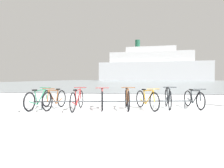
# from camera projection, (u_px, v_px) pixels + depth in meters

# --- Properties ---
(ground) EXTENTS (80.00, 132.00, 0.08)m
(ground) POSITION_uv_depth(u_px,v_px,m) (138.00, 82.00, 57.48)
(ground) COLOR silver
(bike_rack) EXTENTS (5.70, 1.03, 0.31)m
(bike_rack) POSITION_uv_depth(u_px,v_px,m) (115.00, 102.00, 7.14)
(bike_rack) COLOR #4C5156
(bike_rack) RESTS_ON ground
(bicycle_0) EXTENTS (0.46, 1.74, 0.77)m
(bicycle_0) POSITION_uv_depth(u_px,v_px,m) (39.00, 99.00, 7.13)
(bicycle_0) COLOR black
(bicycle_0) RESTS_ON ground
(bicycle_1) EXTENTS (0.46, 1.67, 0.77)m
(bicycle_1) POSITION_uv_depth(u_px,v_px,m) (55.00, 99.00, 7.13)
(bicycle_1) COLOR black
(bicycle_1) RESTS_ON ground
(bicycle_2) EXTENTS (0.46, 1.72, 0.78)m
(bicycle_2) POSITION_uv_depth(u_px,v_px,m) (77.00, 100.00, 6.93)
(bicycle_2) COLOR black
(bicycle_2) RESTS_ON ground
(bicycle_3) EXTENTS (0.48, 1.67, 0.80)m
(bicycle_3) POSITION_uv_depth(u_px,v_px,m) (102.00, 99.00, 7.18)
(bicycle_3) COLOR black
(bicycle_3) RESTS_ON ground
(bicycle_4) EXTENTS (0.46, 1.72, 0.81)m
(bicycle_4) POSITION_uv_depth(u_px,v_px,m) (127.00, 99.00, 7.11)
(bicycle_4) COLOR black
(bicycle_4) RESTS_ON ground
(bicycle_5) EXTENTS (0.79, 1.56, 0.77)m
(bicycle_5) POSITION_uv_depth(u_px,v_px,m) (147.00, 100.00, 7.09)
(bicycle_5) COLOR black
(bicycle_5) RESTS_ON ground
(bicycle_6) EXTENTS (0.46, 1.66, 0.81)m
(bicycle_6) POSITION_uv_depth(u_px,v_px,m) (168.00, 98.00, 7.35)
(bicycle_6) COLOR black
(bicycle_6) RESTS_ON ground
(bicycle_7) EXTENTS (0.48, 1.62, 0.74)m
(bicycle_7) POSITION_uv_depth(u_px,v_px,m) (194.00, 99.00, 7.42)
(bicycle_7) COLOR black
(bicycle_7) RESTS_ON ground
(ferry_ship) EXTENTS (49.87, 18.07, 19.01)m
(ferry_ship) POSITION_uv_depth(u_px,v_px,m) (152.00, 67.00, 90.77)
(ferry_ship) COLOR silver
(ferry_ship) RESTS_ON ground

